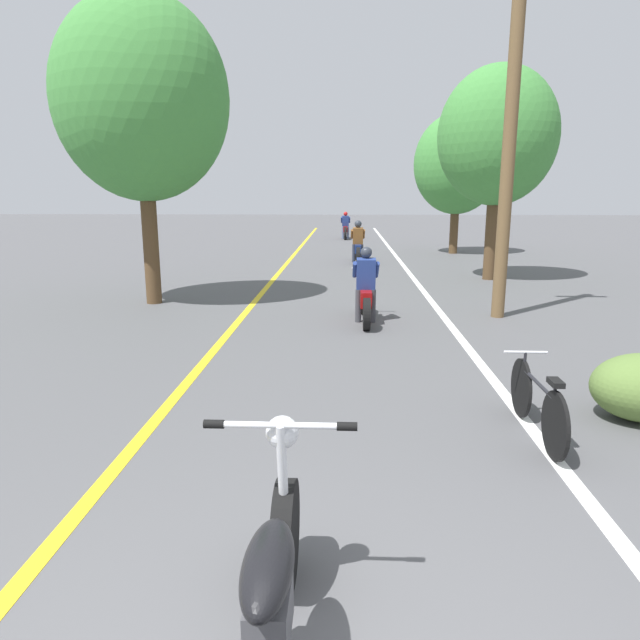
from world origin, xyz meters
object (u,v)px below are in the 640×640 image
(utility_pole, at_px, (510,132))
(roadside_tree_left, at_px, (141,100))
(motorcycle_rider_lead, at_px, (366,294))
(motorcycle_foreground, at_px, (270,597))
(motorcycle_rider_far, at_px, (345,229))
(roadside_tree_right_near, at_px, (498,137))
(bicycle_parked, at_px, (537,403))
(motorcycle_rider_mid, at_px, (358,246))
(roadside_tree_right_far, at_px, (457,164))

(utility_pole, distance_m, roadside_tree_left, 7.11)
(utility_pole, height_order, motorcycle_rider_lead, utility_pole)
(motorcycle_foreground, height_order, motorcycle_rider_far, motorcycle_rider_far)
(roadside_tree_right_near, bearing_deg, motorcycle_rider_lead, -123.28)
(roadside_tree_left, xyz_separation_m, motorcycle_rider_lead, (4.45, -1.60, -3.60))
(roadside_tree_right_near, bearing_deg, motorcycle_rider_far, 105.88)
(motorcycle_rider_far, distance_m, bicycle_parked, 24.18)
(roadside_tree_right_near, relative_size, motorcycle_rider_mid, 2.64)
(motorcycle_foreground, distance_m, motorcycle_rider_mid, 17.04)
(motorcycle_foreground, bearing_deg, roadside_tree_left, 111.51)
(roadside_tree_left, distance_m, bicycle_parked, 9.62)
(motorcycle_rider_far, bearing_deg, motorcycle_rider_mid, -87.55)
(motorcycle_rider_far, bearing_deg, roadside_tree_left, -103.05)
(motorcycle_foreground, height_order, bicycle_parked, motorcycle_foreground)
(motorcycle_rider_lead, xyz_separation_m, motorcycle_rider_far, (-0.39, 19.14, -0.00))
(motorcycle_rider_far, bearing_deg, utility_pole, -81.09)
(roadside_tree_left, bearing_deg, bicycle_parked, -47.87)
(motorcycle_foreground, height_order, motorcycle_rider_lead, motorcycle_rider_lead)
(roadside_tree_right_far, bearing_deg, motorcycle_rider_lead, -107.34)
(motorcycle_foreground, bearing_deg, motorcycle_rider_far, 89.30)
(motorcycle_rider_mid, bearing_deg, motorcycle_rider_far, 92.45)
(roadside_tree_right_far, bearing_deg, motorcycle_rider_far, 120.98)
(bicycle_parked, bearing_deg, motorcycle_foreground, -126.97)
(roadside_tree_right_far, xyz_separation_m, motorcycle_rider_mid, (-3.76, -3.03, -2.82))
(motorcycle_rider_lead, distance_m, bicycle_parked, 5.18)
(utility_pole, distance_m, roadside_tree_right_far, 11.72)
(roadside_tree_right_far, height_order, motorcycle_rider_lead, roadside_tree_right_far)
(utility_pole, relative_size, roadside_tree_left, 1.06)
(motorcycle_rider_mid, bearing_deg, roadside_tree_right_near, -47.13)
(roadside_tree_right_far, distance_m, motorcycle_foreground, 20.76)
(roadside_tree_right_near, bearing_deg, motorcycle_rider_mid, 132.87)
(motorcycle_rider_lead, xyz_separation_m, motorcycle_rider_mid, (0.04, 9.14, 0.02))
(bicycle_parked, bearing_deg, motorcycle_rider_lead, 106.65)
(utility_pole, distance_m, motorcycle_foreground, 9.47)
(motorcycle_rider_mid, relative_size, motorcycle_rider_far, 1.05)
(roadside_tree_left, bearing_deg, utility_pole, -8.80)
(motorcycle_rider_lead, relative_size, motorcycle_rider_mid, 0.92)
(utility_pole, xyz_separation_m, motorcycle_rider_mid, (-2.49, 8.61, -2.83))
(motorcycle_foreground, relative_size, motorcycle_rider_lead, 1.10)
(utility_pole, bearing_deg, motorcycle_rider_lead, -168.36)
(roadside_tree_right_near, height_order, bicycle_parked, roadside_tree_right_near)
(roadside_tree_right_far, height_order, motorcycle_foreground, roadside_tree_right_far)
(utility_pole, relative_size, motorcycle_rider_lead, 3.40)
(utility_pole, height_order, roadside_tree_left, utility_pole)
(utility_pole, distance_m, roadside_tree_right_near, 4.97)
(roadside_tree_left, distance_m, motorcycle_rider_mid, 9.48)
(roadside_tree_right_far, bearing_deg, motorcycle_foreground, -102.68)
(motorcycle_rider_mid, xyz_separation_m, bicycle_parked, (1.44, -14.10, -0.19))
(motorcycle_foreground, xyz_separation_m, motorcycle_rider_lead, (0.72, 7.89, 0.08))
(roadside_tree_right_near, distance_m, roadside_tree_left, 8.84)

